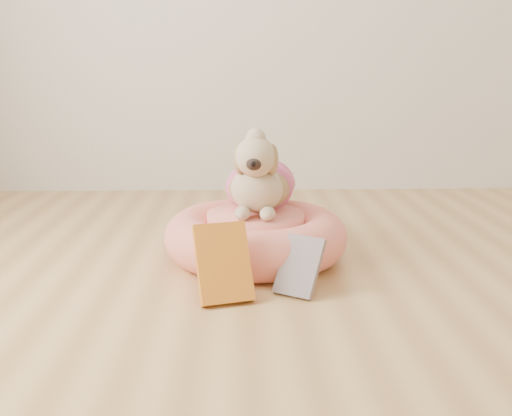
{
  "coord_description": "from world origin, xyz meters",
  "views": [
    {
      "loc": [
        -0.3,
        -0.88,
        0.65
      ],
      "look_at": [
        -0.25,
        1.01,
        0.19
      ],
      "focal_mm": 40.0,
      "sensor_mm": 36.0,
      "label": 1
    }
  ],
  "objects_px": {
    "book_yellow": "(223,263)",
    "book_white": "(299,266)",
    "dog": "(259,168)",
    "pet_bed": "(256,236)"
  },
  "relations": [
    {
      "from": "pet_bed",
      "to": "dog",
      "type": "xyz_separation_m",
      "value": [
        0.01,
        0.04,
        0.24
      ]
    },
    {
      "from": "book_yellow",
      "to": "dog",
      "type": "bearing_deg",
      "value": 58.43
    },
    {
      "from": "book_yellow",
      "to": "book_white",
      "type": "bearing_deg",
      "value": -4.44
    },
    {
      "from": "book_yellow",
      "to": "book_white",
      "type": "height_order",
      "value": "book_yellow"
    },
    {
      "from": "book_yellow",
      "to": "book_white",
      "type": "distance_m",
      "value": 0.23
    },
    {
      "from": "book_yellow",
      "to": "book_white",
      "type": "relative_size",
      "value": 1.25
    },
    {
      "from": "pet_bed",
      "to": "dog",
      "type": "bearing_deg",
      "value": 68.6
    },
    {
      "from": "pet_bed",
      "to": "book_yellow",
      "type": "bearing_deg",
      "value": -105.73
    },
    {
      "from": "book_yellow",
      "to": "pet_bed",
      "type": "bearing_deg",
      "value": 58.97
    },
    {
      "from": "dog",
      "to": "book_white",
      "type": "distance_m",
      "value": 0.45
    }
  ]
}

